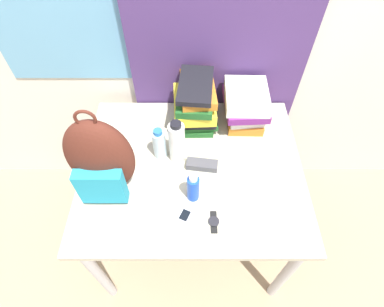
{
  "coord_description": "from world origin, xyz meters",
  "views": [
    {
      "loc": [
        0.0,
        -0.4,
        1.95
      ],
      "look_at": [
        0.0,
        0.45,
        0.86
      ],
      "focal_mm": 28.0,
      "sensor_mm": 36.0,
      "label": 1
    }
  ],
  "objects": [
    {
      "name": "backpack",
      "position": [
        -0.38,
        0.33,
        0.97
      ],
      "size": [
        0.28,
        0.19,
        0.48
      ],
      "color": "#512319",
      "rests_on": "desk"
    },
    {
      "name": "book_stack_center",
      "position": [
        0.28,
        0.75,
        0.88
      ],
      "size": [
        0.22,
        0.28,
        0.21
      ],
      "color": "orange",
      "rests_on": "desk"
    },
    {
      "name": "sunscreen_bottle",
      "position": [
        0.01,
        0.28,
        0.84
      ],
      "size": [
        0.05,
        0.05,
        0.16
      ],
      "color": "blue",
      "rests_on": "desk"
    },
    {
      "name": "curtain_blue",
      "position": [
        0.13,
        0.93,
        1.25
      ],
      "size": [
        0.91,
        0.04,
        2.5
      ],
      "color": "#4C336B",
      "rests_on": "ground_plane"
    },
    {
      "name": "sports_bottle",
      "position": [
        -0.07,
        0.5,
        0.88
      ],
      "size": [
        0.08,
        0.08,
        0.25
      ],
      "color": "white",
      "rests_on": "desk"
    },
    {
      "name": "book_stack_left",
      "position": [
        0.02,
        0.75,
        0.9
      ],
      "size": [
        0.24,
        0.3,
        0.27
      ],
      "color": "#1E5623",
      "rests_on": "desk"
    },
    {
      "name": "sunglasses_case",
      "position": [
        0.05,
        0.44,
        0.78
      ],
      "size": [
        0.16,
        0.08,
        0.04
      ],
      "color": "#47474C",
      "rests_on": "desk"
    },
    {
      "name": "ground_plane",
      "position": [
        0.0,
        0.0,
        0.0
      ],
      "size": [
        12.0,
        12.0,
        0.0
      ],
      "primitive_type": "plane",
      "color": "#9E8466"
    },
    {
      "name": "desk",
      "position": [
        0.0,
        0.45,
        0.67
      ],
      "size": [
        1.07,
        0.9,
        0.76
      ],
      "color": "#B7B299",
      "rests_on": "ground_plane"
    },
    {
      "name": "wall_back",
      "position": [
        -0.0,
        0.98,
        1.25
      ],
      "size": [
        6.0,
        0.06,
        2.5
      ],
      "color": "silver",
      "rests_on": "ground_plane"
    },
    {
      "name": "wristwatch",
      "position": [
        0.09,
        0.15,
        0.77
      ],
      "size": [
        0.05,
        0.1,
        0.01
      ],
      "color": "black",
      "rests_on": "desk"
    },
    {
      "name": "cell_phone",
      "position": [
        -0.03,
        0.18,
        0.77
      ],
      "size": [
        0.09,
        0.12,
        0.02
      ],
      "color": "#B7BCC6",
      "rests_on": "desk"
    },
    {
      "name": "water_bottle",
      "position": [
        -0.16,
        0.52,
        0.85
      ],
      "size": [
        0.06,
        0.06,
        0.18
      ],
      "color": "silver",
      "rests_on": "desk"
    }
  ]
}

